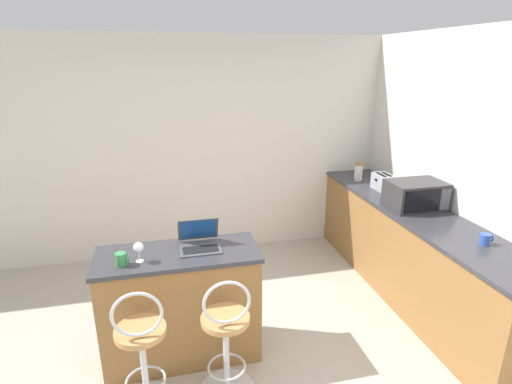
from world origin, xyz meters
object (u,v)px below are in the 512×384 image
object	(u,v)px
laptop	(199,240)
wine_glass_tall	(138,248)
bar_stool_far	(226,341)
mug_blue	(485,239)
bar_stool_near	(143,354)
microwave	(416,195)
toaster	(383,182)
storage_jar	(358,172)
mug_green	(122,259)

from	to	relation	value
laptop	wine_glass_tall	distance (m)	0.47
bar_stool_far	mug_blue	distance (m)	2.15
bar_stool_near	wine_glass_tall	xyz separation A→B (m)	(0.01, 0.40, 0.59)
microwave	toaster	bearing A→B (deg)	90.28
bar_stool_far	toaster	size ratio (longest dim) A/B	3.76
laptop	toaster	size ratio (longest dim) A/B	1.22
mug_blue	storage_jar	xyz separation A→B (m)	(-0.15, 1.85, 0.06)
bar_stool_far	storage_jar	size ratio (longest dim) A/B	4.64
microwave	storage_jar	distance (m)	1.00
bar_stool_far	microwave	distance (m)	2.32
bar_stool_near	mug_blue	bearing A→B (deg)	1.60
toaster	wine_glass_tall	xyz separation A→B (m)	(-2.59, -1.12, 0.02)
bar_stool_far	laptop	bearing A→B (deg)	101.29
laptop	storage_jar	bearing A→B (deg)	33.94
laptop	bar_stool_far	bearing A→B (deg)	-78.71
microwave	storage_jar	bearing A→B (deg)	95.86
laptop	bar_stool_near	bearing A→B (deg)	-129.54
bar_stool_near	mug_green	xyz separation A→B (m)	(-0.11, 0.38, 0.53)
bar_stool_far	laptop	size ratio (longest dim) A/B	3.08
laptop	microwave	size ratio (longest dim) A/B	0.60
microwave	mug_green	world-z (taller)	microwave
mug_blue	mug_green	world-z (taller)	mug_green
laptop	toaster	distance (m)	2.35
bar_stool_far	mug_green	world-z (taller)	mug_green
bar_stool_near	bar_stool_far	bearing A→B (deg)	0.00
wine_glass_tall	storage_jar	bearing A→B (deg)	31.44
mug_blue	mug_green	distance (m)	2.78
microwave	toaster	size ratio (longest dim) A/B	2.04
microwave	mug_green	xyz separation A→B (m)	(-2.71, -0.56, -0.08)
mug_blue	wine_glass_tall	distance (m)	2.66
bar_stool_far	wine_glass_tall	distance (m)	0.90
wine_glass_tall	laptop	bearing A→B (deg)	18.19
wine_glass_tall	bar_stool_far	bearing A→B (deg)	-36.05
bar_stool_near	laptop	xyz separation A→B (m)	(0.45, 0.55, 0.53)
storage_jar	wine_glass_tall	distance (m)	2.91
toaster	wine_glass_tall	world-z (taller)	toaster
laptop	mug_green	world-z (taller)	laptop
mug_green	wine_glass_tall	xyz separation A→B (m)	(0.12, 0.03, 0.06)
mug_green	mug_blue	bearing A→B (deg)	-6.23
bar_stool_near	toaster	distance (m)	3.06
toaster	bar_stool_far	bearing A→B (deg)	-143.09
wine_glass_tall	mug_blue	bearing A→B (deg)	-7.13
toaster	mug_blue	distance (m)	1.45
bar_stool_near	mug_blue	distance (m)	2.70
laptop	storage_jar	xyz separation A→B (m)	(2.04, 1.37, 0.05)
mug_green	storage_jar	distance (m)	3.03
microwave	mug_blue	size ratio (longest dim) A/B	5.33
toaster	storage_jar	bearing A→B (deg)	103.90
toaster	mug_green	world-z (taller)	toaster
toaster	storage_jar	distance (m)	0.41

